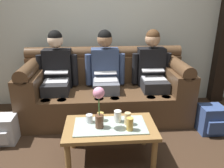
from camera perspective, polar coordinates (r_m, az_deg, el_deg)
name	(u,v)px	position (r m, az deg, el deg)	size (l,w,h in m)	color
back_wall_patterned	(103,11)	(3.46, -2.31, 18.49)	(6.00, 0.12, 2.90)	silver
couch	(106,91)	(3.15, -1.69, -1.78)	(2.26, 0.88, 0.96)	#513823
person_left	(57,73)	(3.10, -14.14, 2.87)	(0.56, 0.67, 1.22)	#232326
person_middle	(105,72)	(3.05, -1.74, 3.23)	(0.56, 0.67, 1.22)	#595B66
person_right	(152,71)	(3.15, 10.46, 3.43)	(0.56, 0.67, 1.22)	#232326
coffee_table	(110,130)	(2.28, -0.48, -11.91)	(0.92, 0.53, 0.39)	olive
flower_vase	(99,104)	(2.10, -3.40, -5.34)	(0.11, 0.11, 0.42)	brown
cup_near_left	(130,124)	(2.14, 4.66, -10.32)	(0.07, 0.07, 0.13)	gold
cup_near_right	(89,118)	(2.29, -5.89, -8.90)	(0.07, 0.07, 0.08)	silver
cup_far_center	(118,116)	(2.28, 1.48, -8.38)	(0.08, 0.08, 0.12)	white
cup_far_left	(101,117)	(2.31, -2.98, -8.47)	(0.07, 0.07, 0.09)	gold
cup_far_right	(128,119)	(2.23, 4.07, -8.95)	(0.06, 0.06, 0.13)	#DBB77A
backpack_left	(1,130)	(2.92, -26.93, -10.58)	(0.35, 0.29, 0.32)	#B7B7BC
backpack_right	(211,120)	(3.06, 24.30, -8.45)	(0.28, 0.29, 0.35)	#33477A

